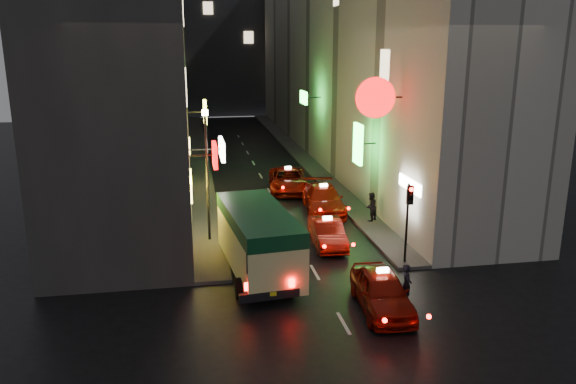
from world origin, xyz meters
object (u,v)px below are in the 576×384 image
minibus (258,235)px  pedestrian_crossing (407,282)px  lamp_post (207,167)px  traffic_light (409,207)px  taxi_near (382,288)px

minibus → pedestrian_crossing: bearing=-36.6°
pedestrian_crossing → lamp_post: 10.91m
pedestrian_crossing → traffic_light: (1.39, 3.51, 1.79)m
taxi_near → traffic_light: traffic_light is taller
minibus → taxi_near: (3.98, -3.86, -0.94)m
minibus → pedestrian_crossing: size_ratio=3.73×
taxi_near → minibus: bearing=135.9°
minibus → lamp_post: 5.11m
pedestrian_crossing → minibus: bearing=61.5°
minibus → taxi_near: bearing=-44.1°
taxi_near → lamp_post: size_ratio=0.86×
traffic_light → minibus: bearing=178.3°
taxi_near → lamp_post: bearing=125.3°
pedestrian_crossing → traffic_light: bearing=-13.6°
traffic_light → lamp_post: bearing=151.1°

